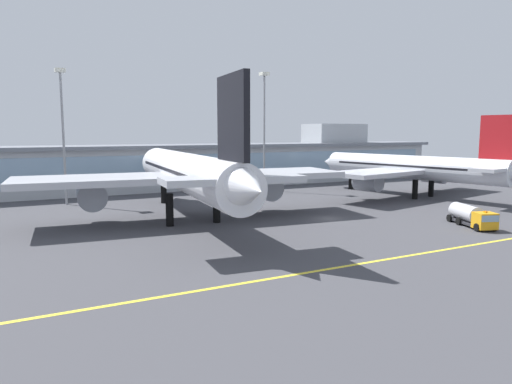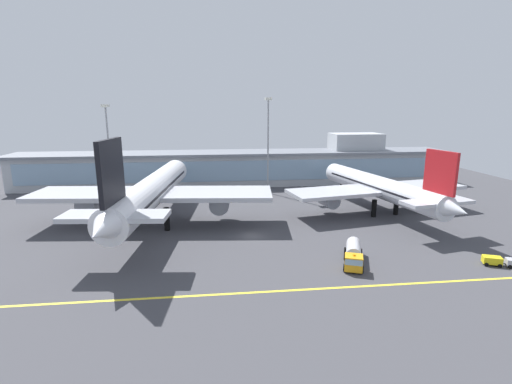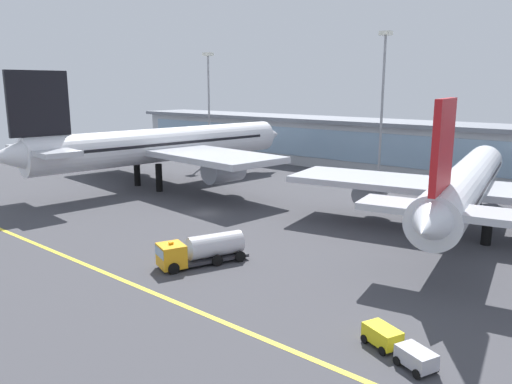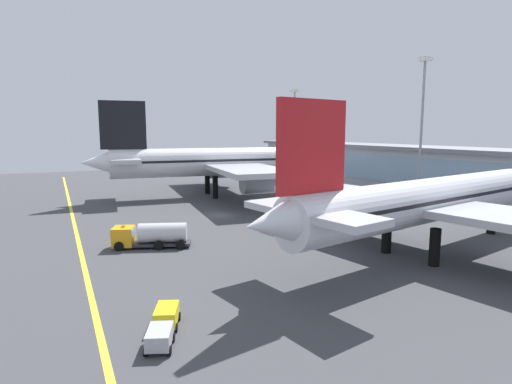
{
  "view_description": "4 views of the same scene",
  "coord_description": "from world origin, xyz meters",
  "px_view_note": "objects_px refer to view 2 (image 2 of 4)",
  "views": [
    {
      "loc": [
        -43.35,
        -58.14,
        13.3
      ],
      "look_at": [
        -8.42,
        7.92,
        3.77
      ],
      "focal_mm": 33.02,
      "sensor_mm": 36.0,
      "label": 1
    },
    {
      "loc": [
        -6.88,
        -66.22,
        23.86
      ],
      "look_at": [
        1.64,
        7.64,
        6.79
      ],
      "focal_mm": 25.88,
      "sensor_mm": 36.0,
      "label": 2
    },
    {
      "loc": [
        49.16,
        -46.7,
        17.29
      ],
      "look_at": [
        6.36,
        3.45,
        3.32
      ],
      "focal_mm": 35.12,
      "sensor_mm": 36.0,
      "label": 3
    },
    {
      "loc": [
        63.49,
        -24.02,
        13.7
      ],
      "look_at": [
        3.64,
        4.78,
        4.02
      ],
      "focal_mm": 29.38,
      "sensor_mm": 36.0,
      "label": 4
    }
  ],
  "objects_px": {
    "airliner_near_left": "(152,192)",
    "apron_light_mast_west": "(108,138)",
    "airliner_near_right": "(379,187)",
    "apron_light_mast_centre": "(268,133)",
    "fuel_tanker_truck": "(354,254)",
    "baggage_tug_near": "(502,261)"
  },
  "relations": [
    {
      "from": "airliner_near_left",
      "to": "apron_light_mast_west",
      "type": "relative_size",
      "value": 2.36
    },
    {
      "from": "airliner_near_right",
      "to": "apron_light_mast_centre",
      "type": "bearing_deg",
      "value": 33.87
    },
    {
      "from": "fuel_tanker_truck",
      "to": "baggage_tug_near",
      "type": "bearing_deg",
      "value": 101.6
    },
    {
      "from": "baggage_tug_near",
      "to": "apron_light_mast_west",
      "type": "distance_m",
      "value": 89.53
    },
    {
      "from": "airliner_near_right",
      "to": "baggage_tug_near",
      "type": "relative_size",
      "value": 8.51
    },
    {
      "from": "baggage_tug_near",
      "to": "apron_light_mast_west",
      "type": "bearing_deg",
      "value": -14.47
    },
    {
      "from": "fuel_tanker_truck",
      "to": "apron_light_mast_centre",
      "type": "bearing_deg",
      "value": -152.19
    },
    {
      "from": "baggage_tug_near",
      "to": "apron_light_mast_centre",
      "type": "height_order",
      "value": "apron_light_mast_centre"
    },
    {
      "from": "airliner_near_left",
      "to": "airliner_near_right",
      "type": "relative_size",
      "value": 1.19
    },
    {
      "from": "airliner_near_left",
      "to": "apron_light_mast_centre",
      "type": "xyz_separation_m",
      "value": [
        27.78,
        26.47,
        9.91
      ]
    },
    {
      "from": "fuel_tanker_truck",
      "to": "airliner_near_left",
      "type": "bearing_deg",
      "value": -103.88
    },
    {
      "from": "airliner_near_right",
      "to": "baggage_tug_near",
      "type": "height_order",
      "value": "airliner_near_right"
    },
    {
      "from": "airliner_near_right",
      "to": "baggage_tug_near",
      "type": "xyz_separation_m",
      "value": [
        6.21,
        -30.84,
        -5.15
      ]
    },
    {
      "from": "airliner_near_left",
      "to": "baggage_tug_near",
      "type": "relative_size",
      "value": 10.09
    },
    {
      "from": "fuel_tanker_truck",
      "to": "apron_light_mast_west",
      "type": "relative_size",
      "value": 0.38
    },
    {
      "from": "apron_light_mast_centre",
      "to": "apron_light_mast_west",
      "type": "bearing_deg",
      "value": -178.52
    },
    {
      "from": "airliner_near_right",
      "to": "apron_light_mast_west",
      "type": "bearing_deg",
      "value": 60.77
    },
    {
      "from": "apron_light_mast_centre",
      "to": "airliner_near_left",
      "type": "bearing_deg",
      "value": -136.39
    },
    {
      "from": "apron_light_mast_west",
      "to": "airliner_near_left",
      "type": "bearing_deg",
      "value": -60.15
    },
    {
      "from": "baggage_tug_near",
      "to": "apron_light_mast_centre",
      "type": "bearing_deg",
      "value": -39.88
    },
    {
      "from": "airliner_near_left",
      "to": "apron_light_mast_west",
      "type": "distance_m",
      "value": 30.58
    },
    {
      "from": "airliner_near_left",
      "to": "apron_light_mast_west",
      "type": "bearing_deg",
      "value": 35.62
    }
  ]
}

